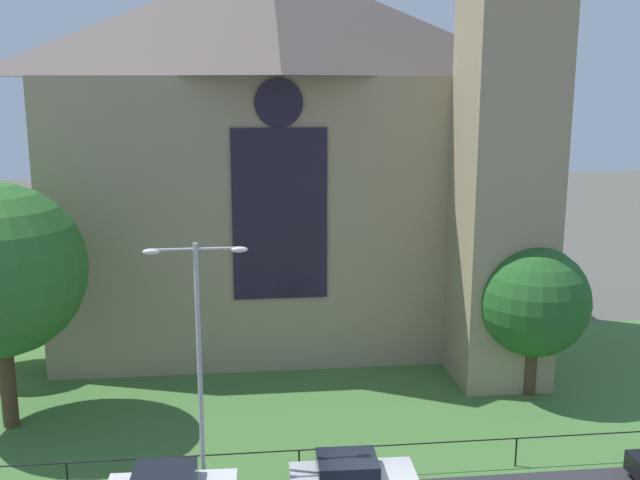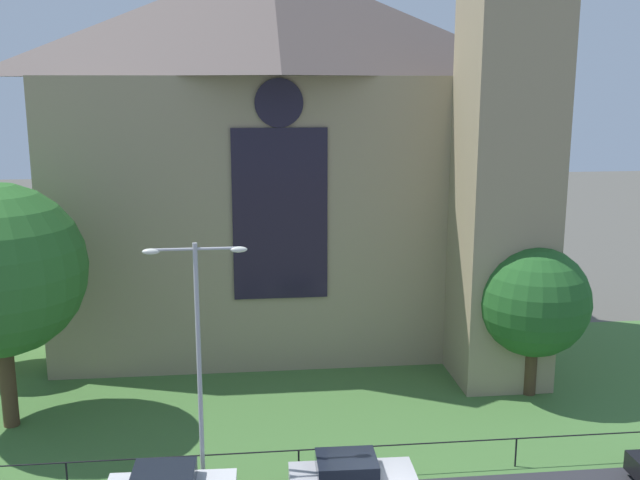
% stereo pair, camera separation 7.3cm
% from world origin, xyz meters
% --- Properties ---
extents(ground, '(160.00, 160.00, 0.00)m').
position_xyz_m(ground, '(0.00, 10.00, 0.00)').
color(ground, '#56544C').
extents(grass_verge, '(120.00, 20.00, 0.01)m').
position_xyz_m(grass_verge, '(0.00, 8.00, 0.00)').
color(grass_verge, '#477538').
rests_on(grass_verge, ground).
extents(church_building, '(23.20, 16.20, 26.00)m').
position_xyz_m(church_building, '(-1.49, 17.95, 10.27)').
color(church_building, tan).
rests_on(church_building, ground).
extents(iron_railing, '(31.66, 0.07, 1.13)m').
position_xyz_m(iron_railing, '(-2.26, 2.50, 0.97)').
color(iron_railing, black).
rests_on(iron_railing, ground).
extents(tree_right_near, '(4.88, 4.88, 6.76)m').
position_xyz_m(tree_right_near, '(8.61, 8.66, 4.30)').
color(tree_right_near, '#4C3823').
rests_on(tree_right_near, ground).
extents(streetlamp_near, '(3.37, 0.26, 8.62)m').
position_xyz_m(streetlamp_near, '(-5.59, 2.40, 5.45)').
color(streetlamp_near, '#B2B2B7').
rests_on(streetlamp_near, ground).
extents(parked_car_silver, '(4.24, 2.10, 1.51)m').
position_xyz_m(parked_car_silver, '(-0.63, 1.04, 0.74)').
color(parked_car_silver, '#B7B7BC').
rests_on(parked_car_silver, ground).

